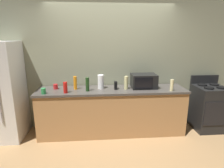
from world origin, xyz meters
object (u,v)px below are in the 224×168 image
object	(u,v)px
refrigerator	(0,92)
mug_red	(56,87)
bottle_vinegar	(126,83)
paper_towel_roll	(101,82)
mug_green	(43,91)
cordless_phone	(116,85)
microwave	(144,81)
bottle_hand_soap	(172,85)
bottle_wine	(87,84)
stove_range	(209,107)
bottle_dish_soap	(75,83)
bottle_hot_sauce	(65,88)

from	to	relation	value
refrigerator	mug_red	bearing A→B (deg)	5.51
mug_red	bottle_vinegar	bearing A→B (deg)	-4.79
paper_towel_roll	mug_green	world-z (taller)	paper_towel_roll
cordless_phone	mug_red	distance (m)	1.15
microwave	mug_red	size ratio (longest dim) A/B	5.05
microwave	bottle_hand_soap	size ratio (longest dim) A/B	2.24
microwave	bottle_wine	world-z (taller)	microwave
mug_red	mug_green	size ratio (longest dim) A/B	0.93
cordless_phone	mug_green	bearing A→B (deg)	-171.34
stove_range	bottle_dish_soap	distance (m)	2.75
bottle_hot_sauce	bottle_vinegar	distance (m)	1.13
microwave	cordless_phone	size ratio (longest dim) A/B	3.20
refrigerator	microwave	world-z (taller)	refrigerator
stove_range	microwave	distance (m)	1.49
bottle_wine	bottle_vinegar	bearing A→B (deg)	5.80
mug_red	mug_green	bearing A→B (deg)	-116.39
refrigerator	mug_green	world-z (taller)	refrigerator
bottle_vinegar	mug_red	world-z (taller)	bottle_vinegar
stove_range	mug_red	bearing A→B (deg)	178.25
bottle_hot_sauce	microwave	bearing A→B (deg)	8.91
refrigerator	paper_towel_roll	xyz separation A→B (m)	(1.84, 0.05, 0.13)
bottle_hand_soap	mug_green	size ratio (longest dim) A/B	2.10
refrigerator	bottle_dish_soap	distance (m)	1.36
cordless_phone	bottle_hot_sauce	distance (m)	0.93
paper_towel_roll	bottle_hot_sauce	bearing A→B (deg)	-159.86
bottle_vinegar	bottle_hand_soap	distance (m)	0.84
microwave	bottle_dish_soap	size ratio (longest dim) A/B	1.90
stove_range	microwave	size ratio (longest dim) A/B	2.25
bottle_hot_sauce	bottle_dish_soap	distance (m)	0.27
bottle_vinegar	mug_red	xyz separation A→B (m)	(-1.34, 0.11, -0.08)
cordless_phone	mug_red	size ratio (longest dim) A/B	1.58
microwave	cordless_phone	bearing A→B (deg)	-173.79
bottle_dish_soap	bottle_hand_soap	world-z (taller)	bottle_dish_soap
bottle_dish_soap	bottle_hand_soap	bearing A→B (deg)	-8.39
refrigerator	cordless_phone	world-z (taller)	refrigerator
bottle_hot_sauce	bottle_dish_soap	bearing A→B (deg)	56.22
bottle_hot_sauce	mug_green	bearing A→B (deg)	-176.42
paper_towel_roll	bottle_dish_soap	bearing A→B (deg)	-179.22
mug_red	cordless_phone	bearing A→B (deg)	-5.32
refrigerator	bottle_hot_sauce	xyz separation A→B (m)	(1.20, -0.18, 0.10)
paper_towel_roll	bottle_wine	size ratio (longest dim) A/B	1.06
bottle_hand_soap	mug_green	bearing A→B (deg)	179.69
microwave	bottle_vinegar	distance (m)	0.36
microwave	bottle_dish_soap	distance (m)	1.32
bottle_hot_sauce	bottle_vinegar	world-z (taller)	bottle_vinegar
microwave	mug_green	distance (m)	1.87
refrigerator	cordless_phone	bearing A→B (deg)	-0.34
bottle_hand_soap	cordless_phone	bearing A→B (deg)	168.53
bottle_wine	bottle_vinegar	xyz separation A→B (m)	(0.73, 0.07, -0.00)
microwave	mug_red	distance (m)	1.70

